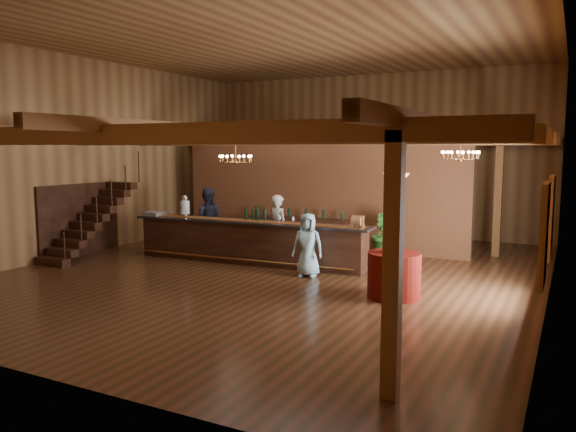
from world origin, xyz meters
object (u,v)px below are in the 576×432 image
at_px(tasting_bar, 249,241).
at_px(round_table, 394,275).
at_px(chandelier_right, 460,155).
at_px(pendant_lamp, 396,178).
at_px(staff_second, 207,220).
at_px(floor_plant, 384,234).
at_px(beverage_dispenser, 185,206).
at_px(backbar_shelf, 297,233).
at_px(guest, 308,245).
at_px(chandelier_left, 236,159).
at_px(raffle_drum, 357,220).
at_px(bartender, 278,227).

bearing_deg(tasting_bar, round_table, -22.85).
distance_m(chandelier_right, pendant_lamp, 2.08).
relative_size(staff_second, floor_plant, 1.40).
height_order(beverage_dispenser, round_table, beverage_dispenser).
relative_size(backbar_shelf, guest, 2.18).
bearing_deg(floor_plant, pendant_lamp, -69.96).
bearing_deg(tasting_bar, chandelier_right, -0.19).
bearing_deg(chandelier_left, guest, 1.94).
bearing_deg(pendant_lamp, raffle_drum, 129.86).
distance_m(backbar_shelf, pendant_lamp, 6.27).
height_order(tasting_bar, round_table, tasting_bar).
bearing_deg(floor_plant, backbar_shelf, 174.23).
distance_m(beverage_dispenser, floor_plant, 5.54).
xyz_separation_m(chandelier_left, pendant_lamp, (4.26, -0.84, -0.33)).
bearing_deg(beverage_dispenser, floor_plant, 24.89).
relative_size(chandelier_right, guest, 0.54).
height_order(raffle_drum, pendant_lamp, pendant_lamp).
distance_m(tasting_bar, chandelier_right, 5.74).
height_order(chandelier_left, pendant_lamp, same).
distance_m(tasting_bar, round_table, 4.68).
xyz_separation_m(raffle_drum, floor_plant, (-0.00, 2.21, -0.62)).
bearing_deg(staff_second, bartender, 146.97).
distance_m(raffle_drum, chandelier_left, 3.30).
xyz_separation_m(guest, floor_plant, (0.91, 3.02, -0.09)).
relative_size(round_table, bartender, 0.60).
distance_m(tasting_bar, chandelier_left, 2.32).
bearing_deg(staff_second, round_table, 129.53).
xyz_separation_m(chandelier_left, floor_plant, (2.83, 3.08, -2.08)).
bearing_deg(bartender, floor_plant, -123.14).
relative_size(raffle_drum, pendant_lamp, 0.38).
bearing_deg(guest, floor_plant, 66.00).
bearing_deg(beverage_dispenser, pendant_lamp, -14.09).
relative_size(tasting_bar, chandelier_left, 8.33).
xyz_separation_m(beverage_dispenser, bartender, (2.55, 0.70, -0.51)).
bearing_deg(chandelier_right, round_table, -115.52).
relative_size(chandelier_left, staff_second, 0.43).
relative_size(beverage_dispenser, chandelier_right, 0.75).
xyz_separation_m(tasting_bar, beverage_dispenser, (-2.03, -0.03, 0.83)).
relative_size(chandelier_left, floor_plant, 0.61).
distance_m(backbar_shelf, chandelier_right, 6.11).
bearing_deg(chandelier_left, bartender, 75.12).
bearing_deg(pendant_lamp, bartender, 149.14).
xyz_separation_m(raffle_drum, backbar_shelf, (-2.80, 2.49, -0.82)).
distance_m(raffle_drum, round_table, 2.37).
xyz_separation_m(backbar_shelf, chandelier_left, (-0.03, -3.37, 2.28)).
distance_m(chandelier_right, floor_plant, 3.80).
bearing_deg(chandelier_right, floor_plant, 137.93).
bearing_deg(floor_plant, staff_second, -163.53).
xyz_separation_m(chandelier_right, pendant_lamp, (-0.88, -1.84, -0.44)).
distance_m(backbar_shelf, round_table, 5.96).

